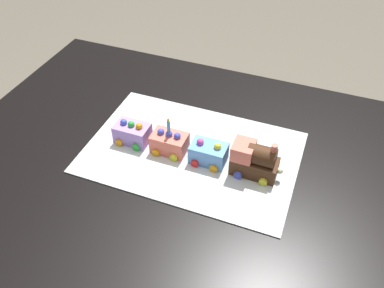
% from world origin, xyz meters
% --- Properties ---
extents(dining_table, '(1.40, 1.00, 0.74)m').
position_xyz_m(dining_table, '(0.00, 0.00, 0.63)').
color(dining_table, black).
rests_on(dining_table, ground).
extents(cake_board, '(0.60, 0.40, 0.00)m').
position_xyz_m(cake_board, '(0.01, -0.04, 0.74)').
color(cake_board, silver).
rests_on(cake_board, dining_table).
extents(cake_locomotive, '(0.14, 0.08, 0.12)m').
position_xyz_m(cake_locomotive, '(-0.18, -0.02, 0.79)').
color(cake_locomotive, '#472816').
rests_on(cake_locomotive, cake_board).
extents(cake_car_caboose_sky_blue, '(0.10, 0.08, 0.07)m').
position_xyz_m(cake_car_caboose_sky_blue, '(-0.05, -0.02, 0.77)').
color(cake_car_caboose_sky_blue, '#669EEA').
rests_on(cake_car_caboose_sky_blue, cake_board).
extents(cake_car_gondola_coral, '(0.10, 0.08, 0.07)m').
position_xyz_m(cake_car_gondola_coral, '(0.07, -0.02, 0.77)').
color(cake_car_gondola_coral, '#F27260').
rests_on(cake_car_gondola_coral, cake_board).
extents(cake_car_hopper_lavender, '(0.10, 0.08, 0.07)m').
position_xyz_m(cake_car_hopper_lavender, '(0.19, -0.02, 0.77)').
color(cake_car_hopper_lavender, '#AD84E0').
rests_on(cake_car_hopper_lavender, cake_board).
extents(birthday_candle, '(0.01, 0.01, 0.05)m').
position_xyz_m(birthday_candle, '(0.07, -0.02, 0.84)').
color(birthday_candle, '#4CA5E5').
rests_on(birthday_candle, cake_car_gondola_coral).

